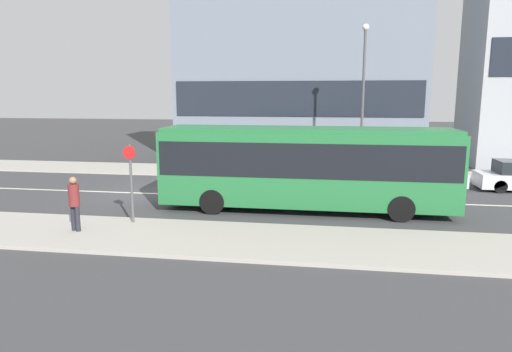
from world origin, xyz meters
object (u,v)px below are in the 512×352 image
object	(u,v)px
city_bus	(306,163)
street_lamp	(363,87)
bus_stop_sign	(131,177)
pedestrian_near_stop	(74,200)
parked_car_0	(415,174)

from	to	relation	value
city_bus	street_lamp	bearing A→B (deg)	65.75
city_bus	bus_stop_sign	world-z (taller)	city_bus
city_bus	bus_stop_sign	bearing A→B (deg)	-156.22
pedestrian_near_stop	parked_car_0	bearing A→B (deg)	-122.39
city_bus	street_lamp	size ratio (longest dim) A/B	1.42
street_lamp	bus_stop_sign	bearing A→B (deg)	-128.78
pedestrian_near_stop	bus_stop_sign	bearing A→B (deg)	-119.54
bus_stop_sign	street_lamp	size ratio (longest dim) A/B	0.34
pedestrian_near_stop	bus_stop_sign	size ratio (longest dim) A/B	0.66
parked_car_0	city_bus	bearing A→B (deg)	-133.54
parked_car_0	street_lamp	world-z (taller)	street_lamp
parked_car_0	bus_stop_sign	bearing A→B (deg)	-141.98
pedestrian_near_stop	bus_stop_sign	xyz separation A→B (m)	(1.41, 1.24, 0.57)
city_bus	bus_stop_sign	size ratio (longest dim) A/B	4.14
parked_car_0	pedestrian_near_stop	xyz separation A→B (m)	(-12.33, -9.77, 0.51)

